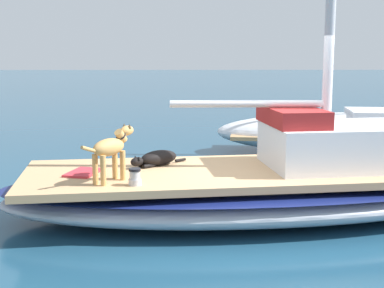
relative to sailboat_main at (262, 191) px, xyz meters
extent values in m
plane|color=navy|center=(0.00, 0.00, -0.34)|extent=(120.00, 120.00, 0.00)
ellipsoid|color=#B2B7C1|center=(0.00, 0.00, -0.06)|extent=(3.40, 7.46, 0.56)
ellipsoid|color=navy|center=(0.00, 0.00, 0.12)|extent=(3.42, 7.50, 0.08)
cube|color=tan|center=(0.00, 0.00, 0.27)|extent=(2.88, 6.83, 0.10)
cylinder|color=silver|center=(-0.12, -0.21, 1.22)|extent=(0.10, 2.20, 0.10)
cube|color=silver|center=(-0.15, 1.19, 0.62)|extent=(1.67, 2.36, 0.60)
cube|color=maroon|center=(-0.15, 0.42, 1.04)|extent=(1.41, 0.87, 0.24)
ellipsoid|color=black|center=(-0.22, -1.48, 0.43)|extent=(0.57, 0.63, 0.22)
ellipsoid|color=black|center=(0.00, -1.77, 0.42)|extent=(0.23, 0.24, 0.13)
cone|color=black|center=(0.04, -1.74, 0.48)|extent=(0.05, 0.05, 0.05)
cone|color=black|center=(-0.03, -1.80, 0.48)|extent=(0.05, 0.05, 0.05)
cylinder|color=black|center=(-0.05, -1.61, 0.35)|extent=(0.15, 0.18, 0.06)
cylinder|color=black|center=(-0.14, -1.68, 0.35)|extent=(0.15, 0.18, 0.06)
cylinder|color=black|center=(-0.46, -1.17, 0.35)|extent=(0.14, 0.17, 0.04)
ellipsoid|color=tan|center=(0.78, -2.05, 0.77)|extent=(0.55, 0.47, 0.22)
cylinder|color=tan|center=(0.59, -2.00, 0.51)|extent=(0.07, 0.07, 0.38)
cylinder|color=tan|center=(0.67, -1.89, 0.51)|extent=(0.07, 0.07, 0.38)
cylinder|color=tan|center=(0.90, -2.21, 0.51)|extent=(0.07, 0.07, 0.38)
cylinder|color=tan|center=(0.97, -2.10, 0.51)|extent=(0.07, 0.07, 0.38)
cylinder|color=tan|center=(0.59, -1.92, 0.88)|extent=(0.22, 0.20, 0.19)
ellipsoid|color=tan|center=(0.49, -1.85, 0.94)|extent=(0.26, 0.23, 0.13)
cone|color=#45331C|center=(0.46, -1.89, 1.00)|extent=(0.05, 0.05, 0.06)
cone|color=#45331C|center=(0.51, -1.81, 1.00)|extent=(0.05, 0.05, 0.06)
torus|color=black|center=(0.59, -1.92, 0.88)|extent=(0.17, 0.18, 0.10)
cylinder|color=tan|center=(1.08, -2.25, 0.80)|extent=(0.21, 0.16, 0.12)
cylinder|color=#B7B7BC|center=(0.95, -1.71, 0.36)|extent=(0.16, 0.16, 0.08)
cylinder|color=#B7B7BC|center=(0.95, -1.71, 0.45)|extent=(0.13, 0.13, 0.10)
cylinder|color=black|center=(0.95, -1.71, 0.52)|extent=(0.15, 0.15, 0.03)
cube|color=#C6333D|center=(0.30, -2.47, 0.34)|extent=(0.63, 0.49, 0.03)
ellipsoid|color=white|center=(-4.40, 3.05, 0.13)|extent=(3.17, 7.13, 0.94)
cube|color=tan|center=(-4.40, 3.05, 0.11)|extent=(2.63, 6.38, 0.08)
cube|color=navy|center=(-4.55, 1.85, 0.33)|extent=(1.41, 2.20, 0.36)
camera|label=1|loc=(7.42, -1.09, 1.95)|focal=50.58mm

